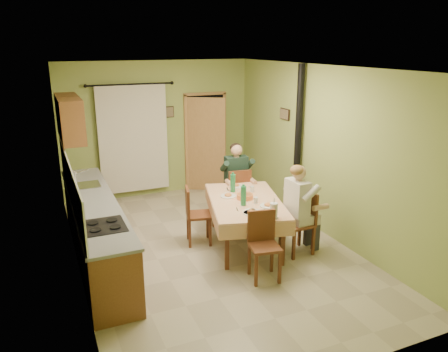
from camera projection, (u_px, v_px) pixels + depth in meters
name	position (u px, v px, depth m)	size (l,w,h in m)	color
floor	(212.00, 249.00, 6.92)	(4.00, 6.00, 0.01)	tan
room_shell	(211.00, 136.00, 6.39)	(4.04, 6.04, 2.82)	#96A957
kitchen_run	(95.00, 229.00, 6.48)	(0.64, 3.64, 1.56)	brown
upper_cabinets	(70.00, 118.00, 7.15)	(0.35, 1.40, 0.70)	brown
curtain	(133.00, 139.00, 8.89)	(1.70, 0.07, 2.22)	black
doorway	(206.00, 142.00, 9.52)	(0.96, 0.49, 2.15)	black
dining_table	(245.00, 222.00, 6.98)	(1.53, 2.04, 0.76)	tan
tableware	(248.00, 198.00, 6.75)	(0.63, 1.68, 0.33)	white
chair_far	(237.00, 204.00, 8.02)	(0.46, 0.46, 0.98)	#5A2E18
chair_near	(264.00, 259.00, 5.98)	(0.46, 0.46, 0.95)	#5A2E18
chair_right	(298.00, 235.00, 6.73)	(0.44, 0.44, 0.98)	#5A2E18
chair_left	(198.00, 226.00, 7.06)	(0.47, 0.47, 0.94)	#5A2E18
man_far	(237.00, 173.00, 7.86)	(0.61, 0.50, 1.39)	#192D23
man_right	(299.00, 199.00, 6.55)	(0.47, 0.59, 1.39)	beige
stove_flue	(297.00, 165.00, 7.87)	(0.24, 0.24, 2.80)	black
picture_back	(169.00, 112.00, 9.11)	(0.19, 0.03, 0.23)	black
picture_right	(285.00, 114.00, 8.18)	(0.03, 0.31, 0.21)	brown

